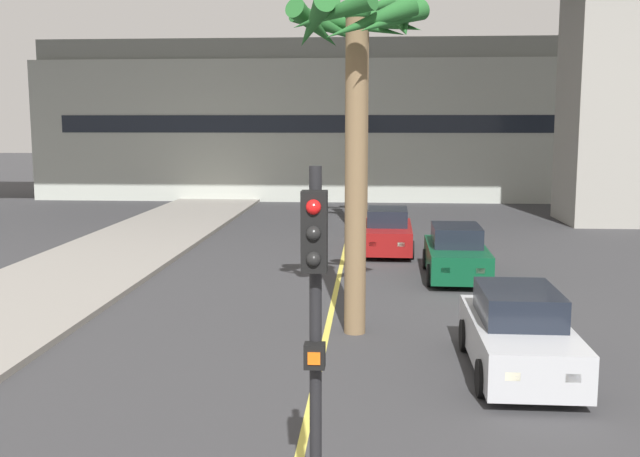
{
  "coord_description": "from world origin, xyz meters",
  "views": [
    {
      "loc": [
        0.97,
        0.34,
        4.6
      ],
      "look_at": [
        0.0,
        14.0,
        2.63
      ],
      "focal_mm": 41.39,
      "sensor_mm": 36.0,
      "label": 1
    }
  ],
  "objects_px": {
    "car_queue_third": "(456,254)",
    "palm_tree_mid_median": "(356,70)",
    "traffic_light_median_near": "(315,322)",
    "car_queue_second": "(387,232)",
    "palm_tree_near_median": "(363,50)",
    "car_queue_front": "(518,334)"
  },
  "relations": [
    {
      "from": "car_queue_front",
      "to": "traffic_light_median_near",
      "type": "relative_size",
      "value": 0.98
    },
    {
      "from": "car_queue_third",
      "to": "palm_tree_mid_median",
      "type": "bearing_deg",
      "value": -115.35
    },
    {
      "from": "car_queue_second",
      "to": "traffic_light_median_near",
      "type": "distance_m",
      "value": 19.44
    },
    {
      "from": "car_queue_second",
      "to": "palm_tree_near_median",
      "type": "height_order",
      "value": "palm_tree_near_median"
    },
    {
      "from": "palm_tree_near_median",
      "to": "palm_tree_mid_median",
      "type": "bearing_deg",
      "value": -89.83
    },
    {
      "from": "car_queue_front",
      "to": "car_queue_third",
      "type": "bearing_deg",
      "value": 91.4
    },
    {
      "from": "traffic_light_median_near",
      "to": "car_queue_front",
      "type": "bearing_deg",
      "value": 63.82
    },
    {
      "from": "car_queue_front",
      "to": "palm_tree_mid_median",
      "type": "distance_m",
      "value": 6.32
    },
    {
      "from": "car_queue_second",
      "to": "car_queue_third",
      "type": "bearing_deg",
      "value": -65.1
    },
    {
      "from": "car_queue_front",
      "to": "traffic_light_median_near",
      "type": "xyz_separation_m",
      "value": [
        -3.26,
        -6.63,
        1.99
      ]
    },
    {
      "from": "car_queue_second",
      "to": "palm_tree_mid_median",
      "type": "xyz_separation_m",
      "value": [
        -0.91,
        -10.3,
        4.98
      ]
    },
    {
      "from": "car_queue_third",
      "to": "traffic_light_median_near",
      "type": "distance_m",
      "value": 15.51
    },
    {
      "from": "palm_tree_mid_median",
      "to": "car_queue_third",
      "type": "bearing_deg",
      "value": 64.65
    },
    {
      "from": "car_queue_front",
      "to": "traffic_light_median_near",
      "type": "distance_m",
      "value": 7.65
    },
    {
      "from": "traffic_light_median_near",
      "to": "palm_tree_near_median",
      "type": "distance_m",
      "value": 23.21
    },
    {
      "from": "traffic_light_median_near",
      "to": "palm_tree_mid_median",
      "type": "bearing_deg",
      "value": 88.88
    },
    {
      "from": "car_queue_front",
      "to": "car_queue_second",
      "type": "height_order",
      "value": "same"
    },
    {
      "from": "car_queue_second",
      "to": "palm_tree_near_median",
      "type": "distance_m",
      "value": 7.59
    },
    {
      "from": "car_queue_third",
      "to": "car_queue_second",
      "type": "bearing_deg",
      "value": 114.9
    },
    {
      "from": "car_queue_front",
      "to": "car_queue_third",
      "type": "height_order",
      "value": "same"
    },
    {
      "from": "car_queue_front",
      "to": "traffic_light_median_near",
      "type": "height_order",
      "value": "traffic_light_median_near"
    },
    {
      "from": "car_queue_front",
      "to": "car_queue_second",
      "type": "xyz_separation_m",
      "value": [
        -2.17,
        12.68,
        0.0
      ]
    }
  ]
}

